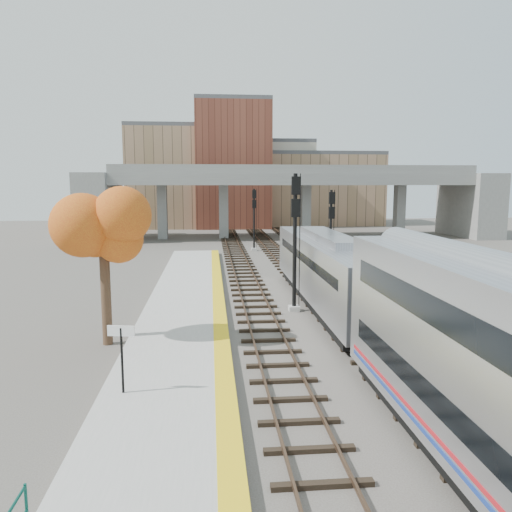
{
  "coord_description": "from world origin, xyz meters",
  "views": [
    {
      "loc": [
        -5.78,
        -21.22,
        7.17
      ],
      "look_at": [
        -2.83,
        10.82,
        2.5
      ],
      "focal_mm": 35.0,
      "sensor_mm": 36.0,
      "label": 1
    }
  ],
  "objects_px": {
    "car_c": "(434,243)",
    "signal_mast_far": "(254,221)",
    "tree": "(103,230)",
    "car_a": "(404,254)",
    "locomotive": "(328,269)",
    "signal_mast_mid": "(331,237)",
    "signal_mast_near": "(295,242)",
    "car_b": "(418,248)"
  },
  "relations": [
    {
      "from": "tree",
      "to": "car_a",
      "type": "distance_m",
      "value": 32.45
    },
    {
      "from": "car_c",
      "to": "signal_mast_far",
      "type": "bearing_deg",
      "value": -159.99
    },
    {
      "from": "locomotive",
      "to": "car_a",
      "type": "height_order",
      "value": "locomotive"
    },
    {
      "from": "locomotive",
      "to": "signal_mast_near",
      "type": "bearing_deg",
      "value": -158.16
    },
    {
      "from": "signal_mast_near",
      "to": "car_a",
      "type": "relative_size",
      "value": 2.23
    },
    {
      "from": "car_b",
      "to": "car_c",
      "type": "xyz_separation_m",
      "value": [
        3.43,
        3.79,
        -0.02
      ]
    },
    {
      "from": "locomotive",
      "to": "signal_mast_near",
      "type": "distance_m",
      "value": 2.82
    },
    {
      "from": "signal_mast_far",
      "to": "car_c",
      "type": "height_order",
      "value": "signal_mast_far"
    },
    {
      "from": "locomotive",
      "to": "tree",
      "type": "relative_size",
      "value": 2.73
    },
    {
      "from": "tree",
      "to": "car_a",
      "type": "bearing_deg",
      "value": 44.91
    },
    {
      "from": "signal_mast_near",
      "to": "car_a",
      "type": "xyz_separation_m",
      "value": [
        13.4,
        17.69,
        -3.33
      ]
    },
    {
      "from": "tree",
      "to": "car_b",
      "type": "distance_m",
      "value": 37.73
    },
    {
      "from": "locomotive",
      "to": "car_b",
      "type": "height_order",
      "value": "locomotive"
    },
    {
      "from": "signal_mast_far",
      "to": "signal_mast_mid",
      "type": "bearing_deg",
      "value": -76.76
    },
    {
      "from": "signal_mast_mid",
      "to": "car_a",
      "type": "relative_size",
      "value": 1.94
    },
    {
      "from": "signal_mast_near",
      "to": "signal_mast_far",
      "type": "relative_size",
      "value": 1.16
    },
    {
      "from": "signal_mast_mid",
      "to": "signal_mast_far",
      "type": "bearing_deg",
      "value": 103.24
    },
    {
      "from": "car_b",
      "to": "tree",
      "type": "bearing_deg",
      "value": -143.35
    },
    {
      "from": "tree",
      "to": "signal_mast_mid",
      "type": "bearing_deg",
      "value": 45.05
    },
    {
      "from": "locomotive",
      "to": "tree",
      "type": "distance_m",
      "value": 13.18
    },
    {
      "from": "car_c",
      "to": "signal_mast_near",
      "type": "bearing_deg",
      "value": -107.53
    },
    {
      "from": "locomotive",
      "to": "signal_mast_far",
      "type": "relative_size",
      "value": 2.86
    },
    {
      "from": "signal_mast_mid",
      "to": "tree",
      "type": "relative_size",
      "value": 0.97
    },
    {
      "from": "signal_mast_far",
      "to": "car_c",
      "type": "relative_size",
      "value": 1.71
    },
    {
      "from": "locomotive",
      "to": "signal_mast_mid",
      "type": "distance_m",
      "value": 7.95
    },
    {
      "from": "locomotive",
      "to": "car_a",
      "type": "bearing_deg",
      "value": 56.13
    },
    {
      "from": "car_a",
      "to": "car_b",
      "type": "relative_size",
      "value": 0.97
    },
    {
      "from": "signal_mast_mid",
      "to": "car_c",
      "type": "xyz_separation_m",
      "value": [
        15.95,
        17.32,
        -2.67
      ]
    },
    {
      "from": "tree",
      "to": "car_a",
      "type": "height_order",
      "value": "tree"
    },
    {
      "from": "car_b",
      "to": "locomotive",
      "type": "bearing_deg",
      "value": -133.93
    },
    {
      "from": "locomotive",
      "to": "signal_mast_far",
      "type": "xyz_separation_m",
      "value": [
        -2.1,
        25.06,
        0.95
      ]
    },
    {
      "from": "signal_mast_far",
      "to": "car_c",
      "type": "bearing_deg",
      "value": -0.32
    },
    {
      "from": "car_c",
      "to": "signal_mast_mid",
      "type": "bearing_deg",
      "value": -112.31
    },
    {
      "from": "car_a",
      "to": "car_b",
      "type": "distance_m",
      "value": 5.38
    },
    {
      "from": "tree",
      "to": "signal_mast_far",
      "type": "bearing_deg",
      "value": 73.16
    },
    {
      "from": "locomotive",
      "to": "signal_mast_near",
      "type": "relative_size",
      "value": 2.46
    },
    {
      "from": "signal_mast_near",
      "to": "car_c",
      "type": "relative_size",
      "value": 1.99
    },
    {
      "from": "signal_mast_far",
      "to": "locomotive",
      "type": "bearing_deg",
      "value": -85.21
    },
    {
      "from": "locomotive",
      "to": "car_c",
      "type": "bearing_deg",
      "value": 54.27
    },
    {
      "from": "locomotive",
      "to": "tree",
      "type": "height_order",
      "value": "tree"
    },
    {
      "from": "car_c",
      "to": "tree",
      "type": "bearing_deg",
      "value": -113.35
    },
    {
      "from": "signal_mast_mid",
      "to": "car_a",
      "type": "height_order",
      "value": "signal_mast_mid"
    }
  ]
}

